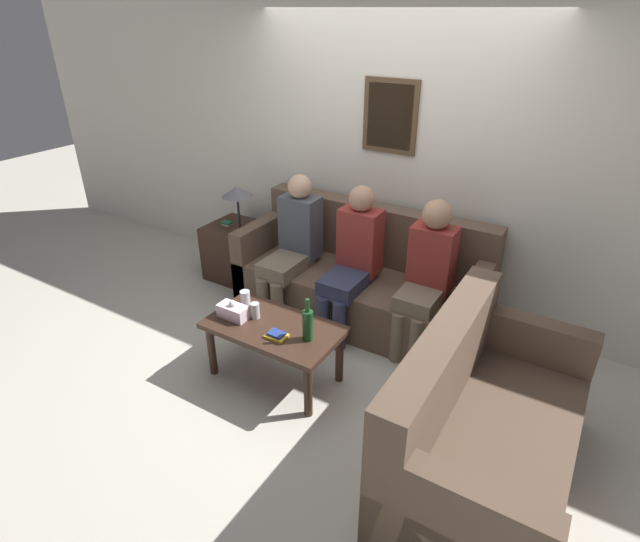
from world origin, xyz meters
name	(u,v)px	position (x,y,z in m)	size (l,w,h in m)	color
ground_plane	(332,341)	(0.00, 0.00, 0.00)	(16.00, 16.00, 0.00)	beige
wall_back	(389,163)	(0.00, 0.97, 1.30)	(9.00, 0.08, 2.60)	silver
couch_main	(361,281)	(0.00, 0.52, 0.33)	(2.18, 0.86, 0.96)	brown
couch_side	(480,432)	(1.41, -0.72, 0.33)	(0.86, 1.60, 0.96)	brown
coffee_table	(274,333)	(-0.14, -0.61, 0.39)	(0.98, 0.55, 0.46)	#382319
side_table_with_lamp	(237,248)	(-1.42, 0.50, 0.32)	(0.53, 0.53, 0.98)	#382319
wine_bottle	(308,324)	(0.17, -0.62, 0.59)	(0.08, 0.08, 0.32)	#19421E
drinking_glass	(245,298)	(-0.49, -0.48, 0.52)	(0.08, 0.08, 0.11)	silver
book_stack	(277,335)	(-0.03, -0.72, 0.48)	(0.15, 0.12, 0.04)	gold
soda_can	(255,311)	(-0.31, -0.60, 0.53)	(0.07, 0.07, 0.12)	#BCBCC1
tissue_box	(233,311)	(-0.45, -0.68, 0.52)	(0.23, 0.12, 0.14)	silver
person_left	(293,242)	(-0.59, 0.31, 0.66)	(0.34, 0.66, 1.24)	#756651
person_middle	(353,257)	(0.02, 0.31, 0.67)	(0.34, 0.64, 1.25)	#2D334C
person_right	(427,272)	(0.64, 0.36, 0.68)	(0.34, 0.57, 1.24)	#756651
teddy_bear	(383,417)	(0.80, -0.70, 0.12)	(0.18, 0.18, 0.28)	beige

